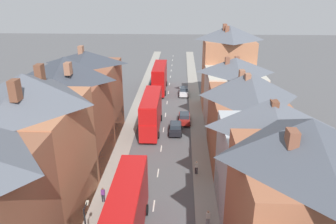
% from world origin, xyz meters
% --- Properties ---
extents(pavement_left, '(2.20, 104.00, 0.14)m').
position_xyz_m(pavement_left, '(-5.10, 38.00, 0.07)').
color(pavement_left, gray).
rests_on(pavement_left, ground).
extents(pavement_right, '(2.20, 104.00, 0.14)m').
position_xyz_m(pavement_right, '(5.10, 38.00, 0.07)').
color(pavement_right, gray).
rests_on(pavement_right, ground).
extents(centre_line_dashes, '(0.14, 97.80, 0.01)m').
position_xyz_m(centre_line_dashes, '(0.00, 36.00, 0.01)').
color(centre_line_dashes, silver).
rests_on(centre_line_dashes, ground).
extents(terrace_row_left, '(8.00, 44.56, 13.89)m').
position_xyz_m(terrace_row_left, '(-10.19, 9.85, 6.41)').
color(terrace_row_left, brown).
rests_on(terrace_row_left, ground).
extents(terrace_row_right, '(8.00, 55.27, 14.40)m').
position_xyz_m(terrace_row_right, '(10.18, 16.46, 5.82)').
color(terrace_row_right, '#A36042').
rests_on(terrace_row_right, ground).
extents(double_decker_bus_lead, '(2.74, 10.80, 5.30)m').
position_xyz_m(double_decker_bus_lead, '(-1.81, 30.06, 2.82)').
color(double_decker_bus_lead, red).
rests_on(double_decker_bus_lead, ground).
extents(double_decker_bus_mid_street, '(2.74, 10.80, 5.30)m').
position_xyz_m(double_decker_bus_mid_street, '(-1.81, 49.13, 2.82)').
color(double_decker_bus_mid_street, '#B70F0F').
rests_on(double_decker_bus_mid_street, ground).
extents(double_decker_bus_far_approaching, '(2.74, 10.80, 5.30)m').
position_xyz_m(double_decker_bus_far_approaching, '(-1.81, 7.39, 2.82)').
color(double_decker_bus_far_approaching, red).
rests_on(double_decker_bus_far_approaching, ground).
extents(car_near_silver, '(1.90, 4.24, 1.69)m').
position_xyz_m(car_near_silver, '(3.10, 46.34, 0.85)').
color(car_near_silver, silver).
rests_on(car_near_silver, ground).
extents(car_parked_right_a, '(1.90, 3.90, 1.67)m').
position_xyz_m(car_parked_right_a, '(3.10, 32.66, 0.84)').
color(car_parked_right_a, maroon).
rests_on(car_parked_right_a, ground).
extents(car_mid_black, '(1.90, 4.11, 1.66)m').
position_xyz_m(car_mid_black, '(1.80, 28.86, 0.83)').
color(car_mid_black, black).
rests_on(car_mid_black, ground).
extents(car_parked_left_b, '(1.90, 4.31, 1.66)m').
position_xyz_m(car_parked_left_b, '(-3.10, 50.36, 0.84)').
color(car_parked_left_b, '#4C515B').
rests_on(car_parked_left_b, ground).
extents(pedestrian_near_right, '(0.36, 0.22, 1.61)m').
position_xyz_m(pedestrian_near_right, '(5.06, 9.21, 1.03)').
color(pedestrian_near_right, gray).
rests_on(pedestrian_near_right, pavement_right).
extents(pedestrian_mid_left, '(0.36, 0.22, 1.61)m').
position_xyz_m(pedestrian_mid_left, '(-5.00, 12.27, 1.03)').
color(pedestrian_mid_left, '#23232D').
rests_on(pedestrian_mid_left, pavement_left).
extents(pedestrian_mid_right, '(0.36, 0.22, 1.61)m').
position_xyz_m(pedestrian_mid_right, '(4.37, 17.82, 1.03)').
color(pedestrian_mid_right, '#23232D').
rests_on(pedestrian_mid_right, pavement_right).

